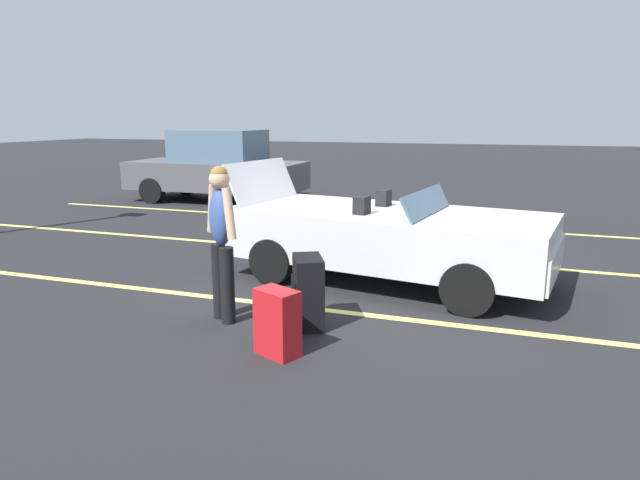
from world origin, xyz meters
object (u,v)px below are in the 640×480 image
object	(u,v)px
suitcase_medium_bright	(277,323)
parked_sedan_near	(217,167)
convertible_car	(401,239)
suitcase_large_black	(308,292)
traveler_person	(221,235)

from	to	relation	value
suitcase_medium_bright	parked_sedan_near	size ratio (longest dim) A/B	0.14
convertible_car	suitcase_large_black	distance (m)	1.97
convertible_car	suitcase_medium_bright	world-z (taller)	convertible_car
suitcase_large_black	traveler_person	distance (m)	1.07
convertible_car	suitcase_medium_bright	bearing A→B (deg)	-94.41
suitcase_large_black	suitcase_medium_bright	size ratio (longest dim) A/B	1.19
convertible_car	traveler_person	size ratio (longest dim) A/B	2.66
convertible_car	suitcase_medium_bright	size ratio (longest dim) A/B	7.07
suitcase_medium_bright	traveler_person	distance (m)	1.26
suitcase_large_black	traveler_person	size ratio (longest dim) A/B	0.45
suitcase_medium_bright	traveler_person	world-z (taller)	traveler_person
suitcase_large_black	traveler_person	world-z (taller)	traveler_person
suitcase_medium_bright	parked_sedan_near	world-z (taller)	parked_sedan_near
suitcase_large_black	traveler_person	bearing A→B (deg)	-18.82
convertible_car	parked_sedan_near	xyz separation A→B (m)	(-5.83, 5.67, 0.30)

